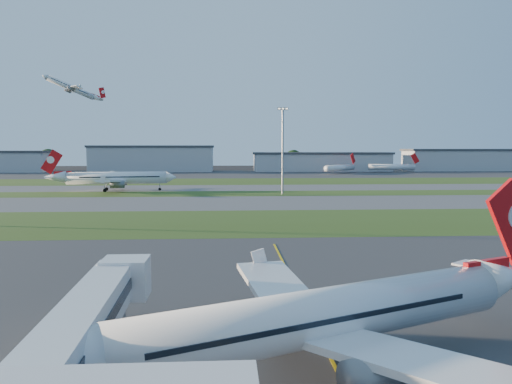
{
  "coord_description": "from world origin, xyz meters",
  "views": [
    {
      "loc": [
        -1.79,
        -40.36,
        13.88
      ],
      "look_at": [
        2.8,
        36.89,
        7.0
      ],
      "focal_mm": 35.0,
      "sensor_mm": 36.0,
      "label": 1
    }
  ],
  "objects": [
    {
      "name": "ground",
      "position": [
        0.0,
        0.0,
        0.0
      ],
      "size": [
        700.0,
        700.0,
        0.0
      ],
      "primitive_type": "plane",
      "color": "black",
      "rests_on": "ground"
    },
    {
      "name": "apron_near",
      "position": [
        0.0,
        0.0,
        0.01
      ],
      "size": [
        300.0,
        70.0,
        0.01
      ],
      "primitive_type": "cube",
      "color": "#333335",
      "rests_on": "ground"
    },
    {
      "name": "grass_strip_a",
      "position": [
        0.0,
        52.0,
        0.01
      ],
      "size": [
        300.0,
        34.0,
        0.01
      ],
      "primitive_type": "cube",
      "color": "#344A18",
      "rests_on": "ground"
    },
    {
      "name": "taxiway_a",
      "position": [
        0.0,
        85.0,
        0.01
      ],
      "size": [
        300.0,
        32.0,
        0.01
      ],
      "primitive_type": "cube",
      "color": "#515154",
      "rests_on": "ground"
    },
    {
      "name": "grass_strip_b",
      "position": [
        0.0,
        110.0,
        0.01
      ],
      "size": [
        300.0,
        18.0,
        0.01
      ],
      "primitive_type": "cube",
      "color": "#344A18",
      "rests_on": "ground"
    },
    {
      "name": "taxiway_b",
      "position": [
        0.0,
        132.0,
        0.01
      ],
      "size": [
        300.0,
        26.0,
        0.01
      ],
      "primitive_type": "cube",
      "color": "#515154",
      "rests_on": "ground"
    },
    {
      "name": "grass_strip_c",
      "position": [
        0.0,
        165.0,
        0.01
      ],
      "size": [
        300.0,
        40.0,
        0.01
      ],
      "primitive_type": "cube",
      "color": "#344A18",
      "rests_on": "ground"
    },
    {
      "name": "apron_far",
      "position": [
        0.0,
        225.0,
        0.01
      ],
      "size": [
        400.0,
        80.0,
        0.01
      ],
      "primitive_type": "cube",
      "color": "#333335",
      "rests_on": "ground"
    },
    {
      "name": "yellow_line",
      "position": [
        5.0,
        0.0,
        0.0
      ],
      "size": [
        0.25,
        60.0,
        0.02
      ],
      "primitive_type": "cube",
      "color": "gold",
      "rests_on": "ground"
    },
    {
      "name": "jet_bridge",
      "position": [
        -9.81,
        -15.24,
        4.01
      ],
      "size": [
        4.2,
        26.9,
        6.2
      ],
      "color": "silver",
      "rests_on": "ground"
    },
    {
      "name": "airliner_parked",
      "position": [
        4.51,
        -11.11,
        3.63
      ],
      "size": [
        31.04,
        26.42,
        10.34
      ],
      "rotation": [
        0.0,
        0.0,
        0.41
      ],
      "color": "silver",
      "rests_on": "ground"
    },
    {
      "name": "airliner_taxiing",
      "position": [
        -37.07,
        120.79,
        4.19
      ],
      "size": [
        38.15,
        32.17,
        11.94
      ],
      "rotation": [
        0.0,
        0.0,
        3.28
      ],
      "color": "silver",
      "rests_on": "ground"
    },
    {
      "name": "airliner_departing",
      "position": [
        -79.75,
        220.09,
        44.04
      ],
      "size": [
        27.02,
        23.09,
        9.16
      ],
      "rotation": [
        0.0,
        0.0,
        0.46
      ],
      "color": "silver"
    },
    {
      "name": "mini_jet_near",
      "position": [
        59.03,
        223.13,
        3.28
      ],
      "size": [
        21.57,
        21.34,
        9.48
      ],
      "rotation": [
        0.0,
        0.0,
        0.78
      ],
      "color": "silver",
      "rests_on": "ground"
    },
    {
      "name": "mini_jet_far",
      "position": [
        90.55,
        232.86,
        3.28
      ],
      "size": [
        28.63,
        4.12,
        9.48
      ],
      "rotation": [
        0.0,
        0.0,
        -0.04
      ],
      "color": "silver",
      "rests_on": "ground"
    },
    {
      "name": "light_mast_centre",
      "position": [
        15.0,
        108.0,
        14.81
      ],
      "size": [
        3.2,
        0.7,
        25.8
      ],
      "color": "gray",
      "rests_on": "ground"
    },
    {
      "name": "hangar_west",
      "position": [
        -45.0,
        255.0,
        7.64
      ],
      "size": [
        71.4,
        23.0,
        15.2
      ],
      "color": "#A0A1A7",
      "rests_on": "ground"
    },
    {
      "name": "hangar_east",
      "position": [
        55.0,
        255.0,
        5.64
      ],
      "size": [
        81.6,
        23.0,
        11.2
      ],
      "color": "#A0A1A7",
      "rests_on": "ground"
    },
    {
      "name": "hangar_far_east",
      "position": [
        155.0,
        255.0,
        6.64
      ],
      "size": [
        96.9,
        23.0,
        13.2
      ],
      "color": "#A0A1A7",
      "rests_on": "ground"
    },
    {
      "name": "tree_west",
      "position": [
        -110.0,
        270.0,
        7.14
      ],
      "size": [
        12.1,
        12.1,
        13.2
      ],
      "color": "black",
      "rests_on": "ground"
    },
    {
      "name": "tree_mid_west",
      "position": [
        -20.0,
        266.0,
        5.84
      ],
      "size": [
        9.9,
        9.9,
        10.8
      ],
      "color": "black",
      "rests_on": "ground"
    },
    {
      "name": "tree_mid_east",
      "position": [
        40.0,
        269.0,
        6.81
      ],
      "size": [
        11.55,
        11.55,
        12.6
      ],
      "color": "black",
      "rests_on": "ground"
    },
    {
      "name": "tree_east",
      "position": [
        115.0,
        267.0,
        6.16
      ],
      "size": [
        10.45,
        10.45,
        11.4
      ],
      "color": "black",
      "rests_on": "ground"
    }
  ]
}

